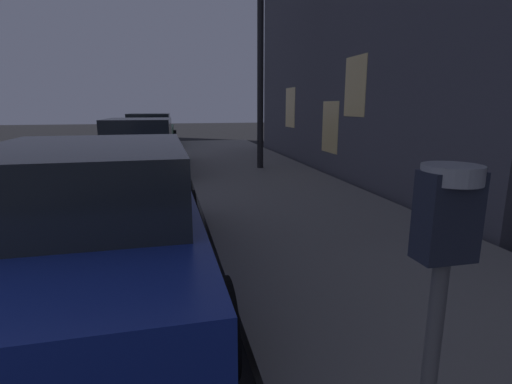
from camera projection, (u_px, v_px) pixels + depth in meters
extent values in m
cube|color=#232838|center=(447.00, 216.00, 1.26)|extent=(0.19, 0.11, 0.30)
cylinder|color=#999EA5|center=(452.00, 174.00, 1.23)|extent=(0.19, 0.19, 0.06)
cube|color=black|center=(433.00, 205.00, 1.24)|extent=(0.01, 0.08, 0.11)
cube|color=navy|center=(97.00, 236.00, 3.55)|extent=(1.83, 4.43, 0.64)
cube|color=#1E2328|center=(88.00, 178.00, 3.24)|extent=(1.59, 2.19, 0.56)
cylinder|color=black|center=(38.00, 225.00, 4.69)|extent=(0.23, 0.66, 0.66)
cylinder|color=black|center=(187.00, 215.00, 5.10)|extent=(0.23, 0.66, 0.66)
cylinder|color=black|center=(215.00, 328.00, 2.51)|extent=(0.23, 0.66, 0.66)
cube|color=#B7B7BF|center=(141.00, 153.00, 9.83)|extent=(1.94, 4.33, 0.64)
cube|color=#1E2328|center=(139.00, 130.00, 9.57)|extent=(1.63, 1.99, 0.56)
cylinder|color=black|center=(114.00, 156.00, 11.00)|extent=(0.25, 0.67, 0.66)
cylinder|color=black|center=(177.00, 155.00, 11.31)|extent=(0.25, 0.67, 0.66)
cylinder|color=black|center=(93.00, 172.00, 8.46)|extent=(0.25, 0.67, 0.66)
cylinder|color=black|center=(176.00, 169.00, 8.78)|extent=(0.25, 0.67, 0.66)
cube|color=#19592D|center=(150.00, 134.00, 16.23)|extent=(2.02, 4.20, 0.64)
cube|color=#1E2328|center=(149.00, 120.00, 15.99)|extent=(1.71, 2.03, 0.56)
cylinder|color=black|center=(131.00, 138.00, 17.33)|extent=(0.24, 0.67, 0.66)
cylinder|color=black|center=(174.00, 137.00, 17.68)|extent=(0.24, 0.67, 0.66)
cylinder|color=black|center=(123.00, 143.00, 14.88)|extent=(0.24, 0.67, 0.66)
cylinder|color=black|center=(173.00, 142.00, 15.22)|extent=(0.24, 0.67, 0.66)
cylinder|color=black|center=(260.00, 78.00, 9.68)|extent=(0.16, 0.16, 4.53)
cube|color=#F2D17F|center=(291.00, 108.00, 11.99)|extent=(0.06, 0.90, 1.20)
cube|color=#F2D17F|center=(356.00, 87.00, 7.85)|extent=(0.06, 0.90, 1.20)
cube|color=#F2D17F|center=(331.00, 127.00, 9.15)|extent=(0.06, 0.90, 1.20)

